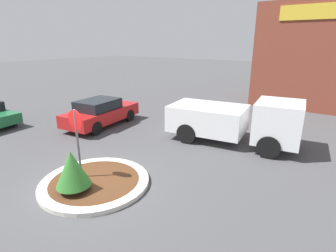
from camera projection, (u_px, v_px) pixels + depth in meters
The scene contains 6 objects.
ground_plane at pixel (95, 184), 8.67m from camera, with size 120.00×120.00×0.00m, color #474749.
traffic_island at pixel (95, 182), 8.64m from camera, with size 3.54×3.54×0.15m.
stop_sign at pixel (77, 133), 8.37m from camera, with size 0.67×0.07×2.49m.
island_shrub at pixel (72, 169), 7.81m from camera, with size 1.04×1.04×1.29m.
utility_truck at pixel (235, 120), 11.89m from camera, with size 5.99×2.93×2.12m.
parked_sedan_red at pixel (101, 112), 14.52m from camera, with size 2.32×4.65×1.50m.
Camera 1 is at (6.32, -4.95, 4.49)m, focal length 28.00 mm.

